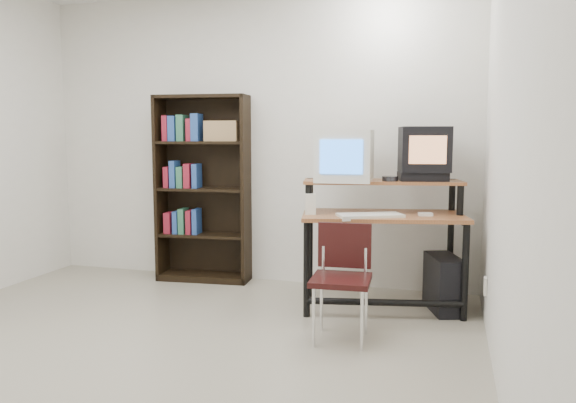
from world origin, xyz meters
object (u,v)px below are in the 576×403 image
(computer_desk, at_px, (383,219))
(pc_tower, at_px, (444,284))
(bookshelf, at_px, (204,186))
(crt_monitor, at_px, (345,156))
(crt_tv, at_px, (424,149))
(school_chair, at_px, (342,269))

(computer_desk, relative_size, pc_tower, 2.91)
(computer_desk, bearing_deg, bookshelf, 154.85)
(computer_desk, height_order, crt_monitor, crt_monitor)
(computer_desk, distance_m, crt_tv, 0.63)
(crt_monitor, xyz_separation_m, pc_tower, (0.77, 0.01, -0.96))
(computer_desk, height_order, crt_tv, crt_tv)
(crt_tv, bearing_deg, school_chair, -127.68)
(computer_desk, height_order, bookshelf, bookshelf)
(crt_tv, distance_m, pc_tower, 1.04)
(crt_tv, relative_size, school_chair, 0.57)
(pc_tower, relative_size, bookshelf, 0.27)
(pc_tower, bearing_deg, crt_monitor, 162.57)
(computer_desk, bearing_deg, school_chair, -114.65)
(computer_desk, distance_m, pc_tower, 0.67)
(pc_tower, height_order, bookshelf, bookshelf)
(school_chair, bearing_deg, pc_tower, 47.08)
(pc_tower, bearing_deg, bookshelf, 152.32)
(crt_monitor, relative_size, school_chair, 0.61)
(crt_tv, bearing_deg, crt_monitor, -177.38)
(crt_monitor, height_order, crt_tv, crt_tv)
(bookshelf, bearing_deg, crt_tv, -11.98)
(computer_desk, bearing_deg, crt_tv, 19.40)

